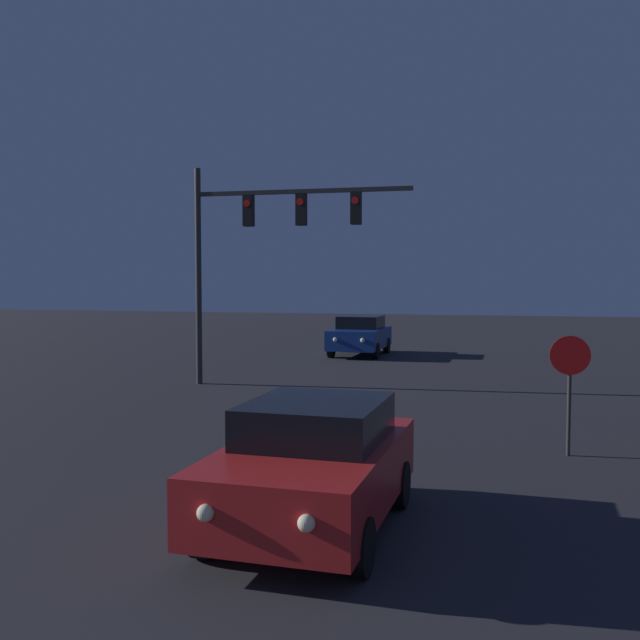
% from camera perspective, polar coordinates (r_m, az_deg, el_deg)
% --- Properties ---
extents(car_near, '(2.14, 4.00, 1.60)m').
position_cam_1_polar(car_near, '(9.09, -0.57, -11.46)').
color(car_near, '#B21E1E').
rests_on(car_near, ground_plane).
extents(car_far, '(2.10, 3.99, 1.60)m').
position_cam_1_polar(car_far, '(29.07, 3.22, -1.21)').
color(car_far, navy).
rests_on(car_far, ground_plane).
extents(traffic_signal_mast, '(6.41, 0.30, 6.36)m').
position_cam_1_polar(traffic_signal_mast, '(20.74, -4.92, 6.86)').
color(traffic_signal_mast, '#2D2D2D').
rests_on(traffic_signal_mast, ground_plane).
extents(stop_sign, '(0.69, 0.07, 2.14)m').
position_cam_1_polar(stop_sign, '(13.33, 19.35, -3.98)').
color(stop_sign, '#2D2D2D').
rests_on(stop_sign, ground_plane).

